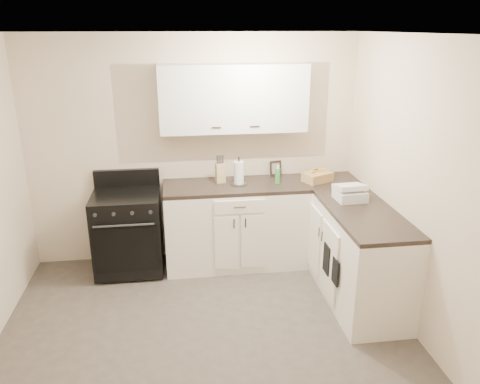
{
  "coord_description": "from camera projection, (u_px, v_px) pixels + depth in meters",
  "views": [
    {
      "loc": [
        -0.19,
        -3.24,
        2.55
      ],
      "look_at": [
        0.38,
        0.85,
        1.08
      ],
      "focal_mm": 35.0,
      "sensor_mm": 36.0,
      "label": 1
    }
  ],
  "objects": [
    {
      "name": "floor",
      "position": [
        209.0,
        350.0,
        3.9
      ],
      "size": [
        3.6,
        3.6,
        0.0
      ],
      "primitive_type": "plane",
      "color": "#473F38",
      "rests_on": "ground"
    },
    {
      "name": "ceiling",
      "position": [
        200.0,
        34.0,
        3.07
      ],
      "size": [
        3.6,
        3.6,
        0.0
      ],
      "primitive_type": "plane",
      "color": "white",
      "rests_on": "wall_back"
    },
    {
      "name": "wall_back",
      "position": [
        194.0,
        151.0,
        5.17
      ],
      "size": [
        3.6,
        0.0,
        3.6
      ],
      "primitive_type": "plane",
      "rotation": [
        1.57,
        0.0,
        0.0
      ],
      "color": "beige",
      "rests_on": "ground"
    },
    {
      "name": "wall_right",
      "position": [
        431.0,
        199.0,
        3.72
      ],
      "size": [
        0.0,
        3.6,
        3.6
      ],
      "primitive_type": "plane",
      "rotation": [
        1.57,
        0.0,
        -1.57
      ],
      "color": "beige",
      "rests_on": "ground"
    },
    {
      "name": "wall_front",
      "position": [
        237.0,
        383.0,
        1.81
      ],
      "size": [
        3.6,
        0.0,
        3.6
      ],
      "primitive_type": "plane",
      "rotation": [
        -1.57,
        0.0,
        0.0
      ],
      "color": "beige",
      "rests_on": "ground"
    },
    {
      "name": "base_cabinets_back",
      "position": [
        236.0,
        226.0,
        5.21
      ],
      "size": [
        1.55,
        0.6,
        0.9
      ],
      "primitive_type": "cube",
      "color": "white",
      "rests_on": "floor"
    },
    {
      "name": "base_cabinets_right",
      "position": [
        349.0,
        246.0,
        4.74
      ],
      "size": [
        0.6,
        1.9,
        0.9
      ],
      "primitive_type": "cube",
      "color": "white",
      "rests_on": "floor"
    },
    {
      "name": "countertop_back",
      "position": [
        236.0,
        186.0,
        5.05
      ],
      "size": [
        1.55,
        0.6,
        0.04
      ],
      "primitive_type": "cube",
      "color": "black",
      "rests_on": "base_cabinets_back"
    },
    {
      "name": "countertop_right",
      "position": [
        353.0,
        202.0,
        4.58
      ],
      "size": [
        0.6,
        1.9,
        0.04
      ],
      "primitive_type": "cube",
      "color": "black",
      "rests_on": "base_cabinets_right"
    },
    {
      "name": "upper_cabinets",
      "position": [
        234.0,
        98.0,
        4.88
      ],
      "size": [
        1.55,
        0.3,
        0.7
      ],
      "primitive_type": "cube",
      "color": "silver",
      "rests_on": "wall_back"
    },
    {
      "name": "stove",
      "position": [
        128.0,
        232.0,
        5.03
      ],
      "size": [
        0.71,
        0.6,
        0.85
      ],
      "primitive_type": "cube",
      "color": "black",
      "rests_on": "floor"
    },
    {
      "name": "knife_block",
      "position": [
        220.0,
        173.0,
        5.08
      ],
      "size": [
        0.11,
        0.1,
        0.21
      ],
      "primitive_type": "cube",
      "rotation": [
        0.0,
        0.0,
        0.16
      ],
      "color": "#D1B181",
      "rests_on": "countertop_back"
    },
    {
      "name": "paper_towel",
      "position": [
        239.0,
        173.0,
        5.01
      ],
      "size": [
        0.14,
        0.14,
        0.25
      ],
      "primitive_type": "cylinder",
      "rotation": [
        0.0,
        0.0,
        -0.39
      ],
      "color": "white",
      "rests_on": "countertop_back"
    },
    {
      "name": "soap_bottle",
      "position": [
        278.0,
        176.0,
        5.06
      ],
      "size": [
        0.06,
        0.06,
        0.17
      ],
      "primitive_type": "cylinder",
      "rotation": [
        0.0,
        0.0,
        -0.06
      ],
      "color": "green",
      "rests_on": "countertop_back"
    },
    {
      "name": "picture_frame",
      "position": [
        276.0,
        168.0,
        5.32
      ],
      "size": [
        0.14,
        0.07,
        0.17
      ],
      "primitive_type": "cube",
      "rotation": [
        -0.14,
        0.0,
        0.22
      ],
      "color": "black",
      "rests_on": "countertop_back"
    },
    {
      "name": "wicker_basket",
      "position": [
        317.0,
        177.0,
        5.13
      ],
      "size": [
        0.36,
        0.31,
        0.1
      ],
      "primitive_type": "cube",
      "rotation": [
        0.0,
        0.0,
        0.43
      ],
      "color": "tan",
      "rests_on": "countertop_right"
    },
    {
      "name": "countertop_grill",
      "position": [
        350.0,
        195.0,
        4.58
      ],
      "size": [
        0.29,
        0.27,
        0.1
      ],
      "primitive_type": "cube",
      "rotation": [
        0.0,
        0.0,
        0.06
      ],
      "color": "white",
      "rests_on": "countertop_right"
    },
    {
      "name": "oven_mitt_near",
      "position": [
        335.0,
        272.0,
        4.21
      ],
      "size": [
        0.02,
        0.14,
        0.24
      ],
      "primitive_type": "cube",
      "color": "black",
      "rests_on": "base_cabinets_right"
    },
    {
      "name": "oven_mitt_far",
      "position": [
        327.0,
        259.0,
        4.44
      ],
      "size": [
        0.02,
        0.17,
        0.29
      ],
      "primitive_type": "cube",
      "color": "black",
      "rests_on": "base_cabinets_right"
    }
  ]
}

